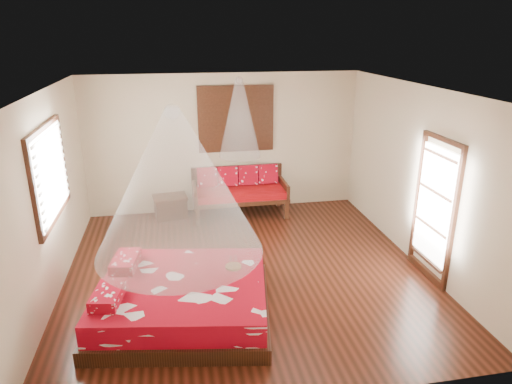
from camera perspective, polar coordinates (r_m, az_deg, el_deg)
room at (r=6.70m, az=-1.30°, el=0.66°), size 5.54×5.54×2.84m
bed at (r=6.21m, az=-9.22°, el=-13.00°), size 2.51×2.33×0.65m
daybed at (r=9.25m, az=-2.11°, el=0.31°), size 1.88×0.84×0.97m
storage_chest at (r=9.33m, az=-10.63°, el=-1.78°), size 0.71×0.57×0.45m
shutter_panel at (r=9.21m, az=-2.52°, el=9.10°), size 1.52×0.06×1.32m
window_left at (r=6.93m, az=-24.31°, el=2.15°), size 0.10×1.74×1.34m
glazed_door at (r=7.22m, az=21.36°, el=-2.11°), size 0.08×1.02×2.16m
wine_tray at (r=6.32m, az=-2.85°, el=-9.02°), size 0.22×0.22×0.18m
mosquito_net_main at (r=5.52m, az=-9.89°, el=1.13°), size 2.08×2.08×1.80m
mosquito_net_daybed at (r=8.74m, az=-2.09°, el=9.21°), size 0.80×0.80×1.50m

